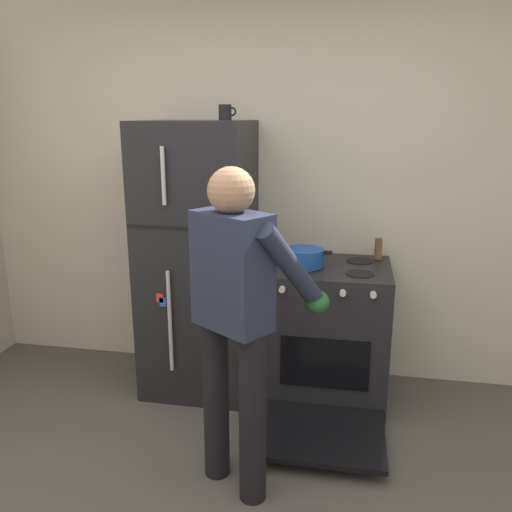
{
  "coord_description": "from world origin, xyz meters",
  "views": [
    {
      "loc": [
        0.52,
        -1.63,
        1.81
      ],
      "look_at": [
        -0.03,
        1.32,
        1.0
      ],
      "focal_mm": 36.73,
      "sensor_mm": 36.0,
      "label": 1
    }
  ],
  "objects_px": {
    "pepper_mill": "(378,249)",
    "coffee_mug": "(225,112)",
    "person_cook": "(238,306)",
    "red_pot": "(304,257)",
    "stove_range": "(327,334)",
    "refrigerator": "(199,259)"
  },
  "relations": [
    {
      "from": "person_cook",
      "to": "stove_range",
      "type": "bearing_deg",
      "value": 68.17
    },
    {
      "from": "refrigerator",
      "to": "red_pot",
      "type": "bearing_deg",
      "value": -4.06
    },
    {
      "from": "person_cook",
      "to": "coffee_mug",
      "type": "xyz_separation_m",
      "value": [
        -0.3,
        1.02,
        0.87
      ]
    },
    {
      "from": "person_cook",
      "to": "pepper_mill",
      "type": "xyz_separation_m",
      "value": [
        0.68,
        1.17,
        0.01
      ]
    },
    {
      "from": "pepper_mill",
      "to": "red_pot",
      "type": "bearing_deg",
      "value": -151.48
    },
    {
      "from": "pepper_mill",
      "to": "coffee_mug",
      "type": "bearing_deg",
      "value": -171.28
    },
    {
      "from": "stove_range",
      "to": "person_cook",
      "type": "bearing_deg",
      "value": -111.83
    },
    {
      "from": "red_pot",
      "to": "coffee_mug",
      "type": "height_order",
      "value": "coffee_mug"
    },
    {
      "from": "refrigerator",
      "to": "red_pot",
      "type": "distance_m",
      "value": 0.71
    },
    {
      "from": "person_cook",
      "to": "coffee_mug",
      "type": "height_order",
      "value": "coffee_mug"
    },
    {
      "from": "stove_range",
      "to": "red_pot",
      "type": "xyz_separation_m",
      "value": [
        -0.16,
        -0.03,
        0.52
      ]
    },
    {
      "from": "refrigerator",
      "to": "pepper_mill",
      "type": "bearing_deg",
      "value": 9.79
    },
    {
      "from": "stove_range",
      "to": "coffee_mug",
      "type": "relative_size",
      "value": 10.8
    },
    {
      "from": "stove_range",
      "to": "person_cook",
      "type": "xyz_separation_m",
      "value": [
        -0.38,
        -0.95,
        0.52
      ]
    },
    {
      "from": "red_pot",
      "to": "refrigerator",
      "type": "bearing_deg",
      "value": 175.94
    },
    {
      "from": "red_pot",
      "to": "pepper_mill",
      "type": "relative_size",
      "value": 2.45
    },
    {
      "from": "stove_range",
      "to": "pepper_mill",
      "type": "xyz_separation_m",
      "value": [
        0.3,
        0.22,
        0.53
      ]
    },
    {
      "from": "coffee_mug",
      "to": "pepper_mill",
      "type": "height_order",
      "value": "coffee_mug"
    },
    {
      "from": "refrigerator",
      "to": "stove_range",
      "type": "distance_m",
      "value": 0.97
    },
    {
      "from": "red_pot",
      "to": "coffee_mug",
      "type": "xyz_separation_m",
      "value": [
        -0.52,
        0.1,
        0.88
      ]
    },
    {
      "from": "stove_range",
      "to": "pepper_mill",
      "type": "relative_size",
      "value": 8.63
    },
    {
      "from": "refrigerator",
      "to": "person_cook",
      "type": "xyz_separation_m",
      "value": [
        0.48,
        -0.97,
        0.06
      ]
    }
  ]
}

